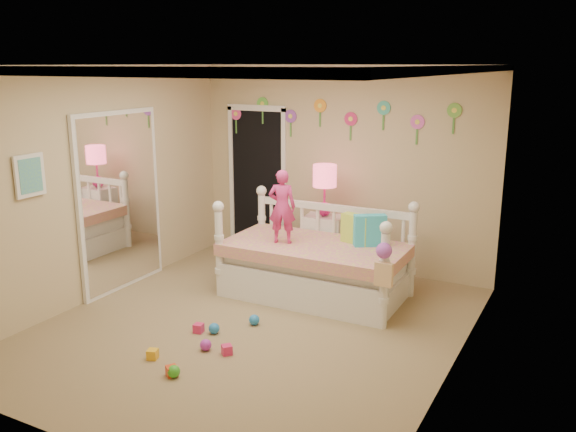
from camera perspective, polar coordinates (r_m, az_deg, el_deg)
The scene contains 18 objects.
floor at distance 6.30m, azimuth -3.41°, elevation -10.39°, with size 4.00×4.50×0.01m, color #7F684C.
ceiling at distance 5.73m, azimuth -3.80°, elevation 13.97°, with size 4.00×4.50×0.01m, color white.
back_wall at distance 7.85m, azimuth 5.00°, elevation 4.47°, with size 4.00×0.01×2.60m, color tan.
left_wall at distance 7.11m, azimuth -17.51°, elevation 2.84°, with size 0.01×4.50×2.60m, color tan.
right_wall at distance 5.16m, azimuth 15.75°, elevation -1.17°, with size 0.01×4.50×2.60m, color tan.
crown_molding at distance 5.73m, azimuth -3.80°, elevation 13.67°, with size 4.00×4.50×0.06m, color white, non-canonical shape.
daybed at distance 6.92m, azimuth 2.60°, elevation -3.10°, with size 2.08×1.12×1.13m, color white, non-canonical shape.
pillow_turquoise at distance 6.83m, azimuth 7.70°, elevation -1.35°, with size 0.36×0.12×0.36m, color #29B7D0.
pillow_lime at distance 6.90m, azimuth 6.43°, elevation -1.23°, with size 0.35×0.13×0.33m, color #BDE245.
child at distance 6.82m, azimuth -0.56°, elevation 0.89°, with size 0.31×0.20×0.85m, color #D6307E.
nightstand at distance 7.68m, azimuth 3.38°, elevation -2.75°, with size 0.46×0.35×0.77m, color white.
table_lamp at distance 7.49m, azimuth 3.47°, elevation 3.19°, with size 0.29×0.29×0.64m.
closet_doorway at distance 8.44m, azimuth -2.92°, elevation 3.36°, with size 0.90×0.04×2.07m, color black.
flower_decals at distance 7.79m, azimuth 4.46°, elevation 9.15°, with size 3.40×0.02×0.50m, color #B2668C, non-canonical shape.
mirror_closet at distance 7.34m, azimuth -15.49°, elevation 1.33°, with size 0.07×1.30×2.10m, color white.
wall_picture at distance 6.46m, azimuth -23.12°, elevation 3.52°, with size 0.05×0.34×0.42m, color white.
hanging_bag at distance 6.04m, azimuth 8.89°, elevation -4.64°, with size 0.20×0.16×0.36m, color beige, non-canonical shape.
toy_scatter at distance 5.96m, azimuth -8.16°, elevation -11.45°, with size 0.80×1.30×0.11m, color #996666, non-canonical shape.
Camera 1 is at (3.00, -4.88, 2.62)m, focal length 37.84 mm.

